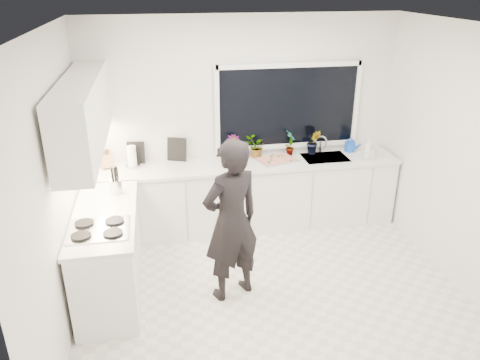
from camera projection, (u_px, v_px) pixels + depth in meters
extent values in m
cube|color=beige|center=(272.00, 292.00, 5.01)|extent=(4.00, 3.50, 0.02)
cube|color=white|center=(242.00, 123.00, 6.05)|extent=(4.00, 0.02, 2.70)
cube|color=white|center=(55.00, 191.00, 4.13)|extent=(0.02, 3.50, 2.70)
cube|color=white|center=(466.00, 161.00, 4.79)|extent=(0.02, 3.50, 2.70)
cube|color=white|center=(281.00, 26.00, 3.92)|extent=(4.00, 3.50, 0.02)
cube|color=black|center=(288.00, 107.00, 6.04)|extent=(1.80, 0.02, 1.00)
cube|color=white|center=(246.00, 197.00, 6.13)|extent=(3.92, 0.58, 0.88)
cube|color=white|center=(109.00, 254.00, 4.87)|extent=(0.58, 1.60, 0.88)
cube|color=silver|center=(247.00, 164.00, 5.94)|extent=(3.94, 0.62, 0.04)
cube|color=silver|center=(104.00, 215.00, 4.68)|extent=(0.62, 1.60, 0.04)
cube|color=white|center=(83.00, 114.00, 4.60)|extent=(0.34, 2.10, 0.70)
cube|color=silver|center=(325.00, 161.00, 6.13)|extent=(0.58, 0.42, 0.14)
cylinder|color=silver|center=(320.00, 144.00, 6.25)|extent=(0.03, 0.03, 0.22)
cube|color=black|center=(98.00, 229.00, 4.35)|extent=(0.56, 0.48, 0.03)
imported|color=black|center=(231.00, 221.00, 4.63)|extent=(0.74, 0.62, 1.72)
cube|color=silver|center=(277.00, 160.00, 5.97)|extent=(0.55, 0.46, 0.03)
cube|color=#CE441B|center=(277.00, 159.00, 5.97)|extent=(0.50, 0.41, 0.01)
cylinder|color=blue|center=(350.00, 147.00, 6.30)|extent=(0.16, 0.16, 0.13)
cylinder|color=white|center=(132.00, 157.00, 5.75)|extent=(0.12, 0.12, 0.26)
cube|color=brown|center=(106.00, 159.00, 5.74)|extent=(0.16, 0.14, 0.22)
cylinder|color=#B7B6BB|center=(116.00, 187.00, 5.06)|extent=(0.16, 0.16, 0.16)
cube|color=black|center=(136.00, 153.00, 5.88)|extent=(0.22, 0.05, 0.28)
cube|color=black|center=(177.00, 149.00, 5.96)|extent=(0.24, 0.11, 0.30)
imported|color=#26662D|center=(233.00, 147.00, 6.00)|extent=(0.18, 0.18, 0.32)
imported|color=#26662D|center=(256.00, 147.00, 6.06)|extent=(0.30, 0.27, 0.28)
imported|color=#26662D|center=(290.00, 143.00, 6.12)|extent=(0.18, 0.21, 0.34)
imported|color=#26662D|center=(314.00, 142.00, 6.17)|extent=(0.21, 0.18, 0.33)
imported|color=#D8BF66|center=(368.00, 148.00, 6.01)|extent=(0.16, 0.16, 0.30)
imported|color=#D8BF66|center=(372.00, 151.00, 6.04)|extent=(0.12, 0.12, 0.20)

